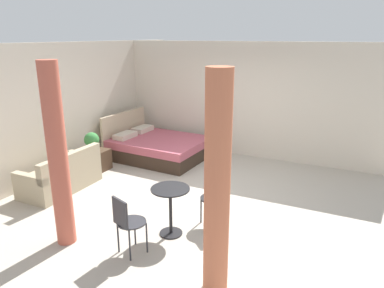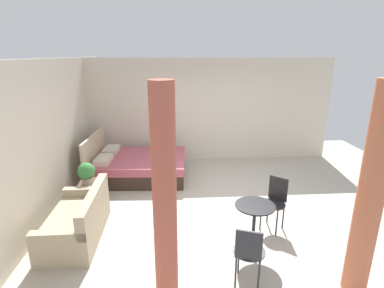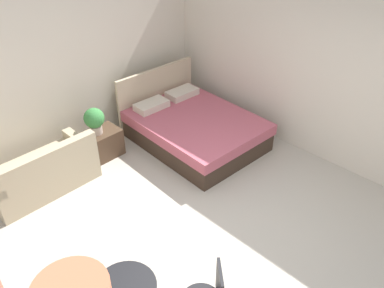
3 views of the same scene
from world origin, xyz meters
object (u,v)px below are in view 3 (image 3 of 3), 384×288
at_px(bed, 193,127).
at_px(potted_plant, 94,120).
at_px(nightstand, 104,143).
at_px(couch, 42,173).

distance_m(bed, potted_plant, 1.66).
height_order(nightstand, potted_plant, potted_plant).
xyz_separation_m(bed, nightstand, (-1.31, 0.75, -0.05)).
xyz_separation_m(nightstand, potted_plant, (-0.10, 0.02, 0.47)).
xyz_separation_m(couch, nightstand, (1.13, 0.08, -0.04)).
bearing_deg(couch, potted_plant, 5.73).
distance_m(nightstand, potted_plant, 0.48).
relative_size(couch, nightstand, 2.95).
height_order(couch, potted_plant, potted_plant).
height_order(couch, nightstand, couch).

